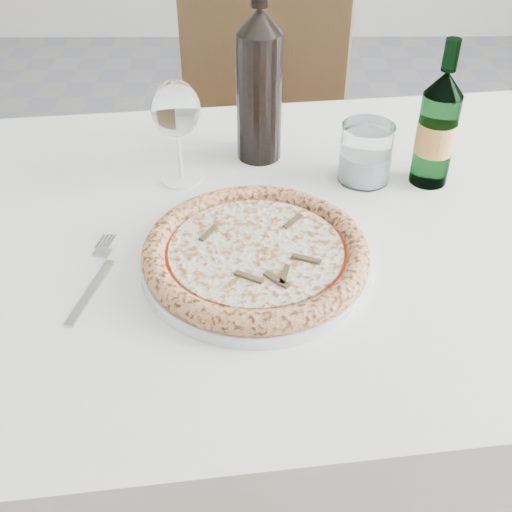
% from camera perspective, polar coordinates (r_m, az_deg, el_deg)
% --- Properties ---
extents(floor, '(5.00, 6.00, 0.02)m').
position_cam_1_polar(floor, '(1.54, -4.21, -21.52)').
color(floor, slate).
rests_on(floor, ground).
extents(dining_table, '(1.52, 1.01, 0.76)m').
position_cam_1_polar(dining_table, '(1.03, -0.04, -1.34)').
color(dining_table, brown).
rests_on(dining_table, floor).
extents(chair_far, '(0.59, 0.59, 0.93)m').
position_cam_1_polar(chair_far, '(1.77, -0.57, 11.77)').
color(chair_far, brown).
rests_on(chair_far, floor).
extents(plate, '(0.32, 0.32, 0.02)m').
position_cam_1_polar(plate, '(0.89, -0.00, -0.57)').
color(plate, white).
rests_on(plate, dining_table).
extents(pizza, '(0.31, 0.31, 0.03)m').
position_cam_1_polar(pizza, '(0.88, -0.00, 0.33)').
color(pizza, '#EDBF78').
rests_on(pizza, plate).
extents(fork, '(0.04, 0.19, 0.00)m').
position_cam_1_polar(fork, '(0.90, -14.16, -1.94)').
color(fork, '#ADADAD').
rests_on(fork, dining_table).
extents(wine_glass, '(0.08, 0.08, 0.17)m').
position_cam_1_polar(wine_glass, '(1.03, -7.14, 12.67)').
color(wine_glass, white).
rests_on(wine_glass, dining_table).
extents(tumbler, '(0.09, 0.09, 0.10)m').
position_cam_1_polar(tumbler, '(1.08, 9.70, 8.72)').
color(tumbler, white).
rests_on(tumbler, dining_table).
extents(beer_bottle, '(0.06, 0.06, 0.24)m').
position_cam_1_polar(beer_bottle, '(1.08, 15.79, 10.83)').
color(beer_bottle, '#376C41').
rests_on(beer_bottle, dining_table).
extents(wine_bottle, '(0.08, 0.08, 0.31)m').
position_cam_1_polar(wine_bottle, '(1.10, 0.29, 15.04)').
color(wine_bottle, black).
rests_on(wine_bottle, dining_table).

